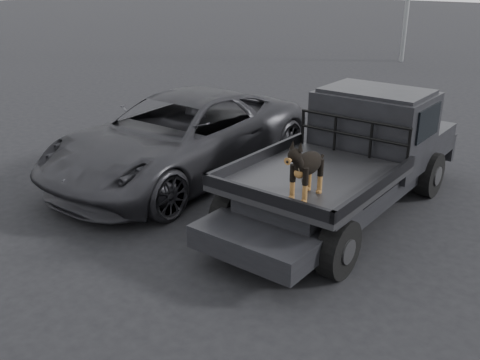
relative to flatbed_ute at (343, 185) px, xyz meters
The scene contains 6 objects.
ground 2.06m from the flatbed_ute, 81.87° to the right, with size 120.00×120.00×0.00m, color black.
flatbed_ute is the anchor object (origin of this frame).
ute_cab 1.31m from the flatbed_ute, 90.00° to the left, with size 1.72×1.30×0.88m, color black, non-canonical shape.
headache_rack 0.76m from the flatbed_ute, 90.00° to the left, with size 1.80×0.08×0.55m, color black, non-canonical shape.
dog 1.85m from the flatbed_ute, 79.85° to the right, with size 0.32×0.60×0.74m, color black, non-canonical shape.
parked_suv 3.14m from the flatbed_ute, behind, with size 2.48×5.38×1.49m, color #29282D.
Camera 1 is at (3.12, -5.03, 3.59)m, focal length 40.00 mm.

